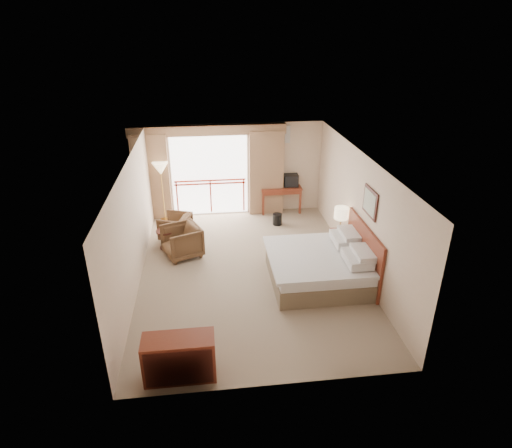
{
  "coord_description": "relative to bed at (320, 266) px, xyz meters",
  "views": [
    {
      "loc": [
        -0.9,
        -8.51,
        5.25
      ],
      "look_at": [
        0.19,
        0.4,
        1.01
      ],
      "focal_mm": 30.0,
      "sensor_mm": 36.0,
      "label": 1
    }
  ],
  "objects": [
    {
      "name": "headboard",
      "position": [
        0.96,
        0.0,
        0.27
      ],
      "size": [
        0.06,
        2.1,
        1.3
      ],
      "primitive_type": "cube",
      "color": "maroon",
      "rests_on": "wall_right"
    },
    {
      "name": "wall_left",
      "position": [
        -4.0,
        0.6,
        0.97
      ],
      "size": [
        0.0,
        7.0,
        7.0
      ],
      "primitive_type": "plane",
      "rotation": [
        1.57,
        0.0,
        1.57
      ],
      "color": "beige",
      "rests_on": "ground"
    },
    {
      "name": "floor",
      "position": [
        -1.5,
        0.6,
        -0.38
      ],
      "size": [
        7.0,
        7.0,
        0.0
      ],
      "primitive_type": "plane",
      "color": "gray",
      "rests_on": "ground"
    },
    {
      "name": "tv",
      "position": [
        0.1,
        3.98,
        0.61
      ],
      "size": [
        0.42,
        0.33,
        0.38
      ],
      "rotation": [
        0.0,
        0.0,
        -0.19
      ],
      "color": "black",
      "rests_on": "desk"
    },
    {
      "name": "side_table",
      "position": [
        -3.5,
        1.97,
        -0.03
      ],
      "size": [
        0.46,
        0.46,
        0.5
      ],
      "rotation": [
        0.0,
        0.0,
        0.02
      ],
      "color": "black",
      "rests_on": "floor"
    },
    {
      "name": "armchair_far",
      "position": [
        -3.28,
        2.51,
        -0.38
      ],
      "size": [
        0.96,
        0.95,
        0.69
      ],
      "primitive_type": "imported",
      "rotation": [
        0.0,
        0.0,
        -1.92
      ],
      "color": "#492F1C",
      "rests_on": "floor"
    },
    {
      "name": "wall_right",
      "position": [
        1.0,
        0.6,
        0.97
      ],
      "size": [
        0.0,
        7.0,
        7.0
      ],
      "primitive_type": "plane",
      "rotation": [
        1.57,
        0.0,
        -1.57
      ],
      "color": "beige",
      "rests_on": "ground"
    },
    {
      "name": "valance",
      "position": [
        -2.3,
        3.98,
        2.17
      ],
      "size": [
        4.4,
        0.22,
        0.28
      ],
      "primitive_type": "cube",
      "color": "brown",
      "rests_on": "wall_back"
    },
    {
      "name": "cup",
      "position": [
        -0.4,
        3.94,
        0.47
      ],
      "size": [
        0.07,
        0.07,
        0.1
      ],
      "primitive_type": "cylinder",
      "rotation": [
        0.0,
        0.0,
        -0.03
      ],
      "color": "white",
      "rests_on": "desk"
    },
    {
      "name": "wastebasket",
      "position": [
        -0.45,
        3.03,
        -0.21
      ],
      "size": [
        0.34,
        0.34,
        0.33
      ],
      "primitive_type": "cylinder",
      "rotation": [
        0.0,
        0.0,
        -0.38
      ],
      "color": "black",
      "rests_on": "floor"
    },
    {
      "name": "curtain_left",
      "position": [
        -3.95,
        3.95,
        0.87
      ],
      "size": [
        1.0,
        0.26,
        2.5
      ],
      "primitive_type": "cube",
      "color": "brown",
      "rests_on": "wall_back"
    },
    {
      "name": "floor_lamp",
      "position": [
        -3.66,
        3.74,
        1.13
      ],
      "size": [
        0.45,
        0.45,
        1.75
      ],
      "rotation": [
        0.0,
        0.0,
        -0.19
      ],
      "color": "tan",
      "rests_on": "floor"
    },
    {
      "name": "desk",
      "position": [
        -0.2,
        4.04,
        0.24
      ],
      "size": [
        1.22,
        0.59,
        0.8
      ],
      "rotation": [
        0.0,
        0.0,
        -0.04
      ],
      "color": "maroon",
      "rests_on": "floor"
    },
    {
      "name": "wall_front",
      "position": [
        -1.5,
        -2.9,
        0.97
      ],
      "size": [
        5.0,
        0.0,
        5.0
      ],
      "primitive_type": "plane",
      "rotation": [
        -1.57,
        0.0,
        0.0
      ],
      "color": "beige",
      "rests_on": "ground"
    },
    {
      "name": "balcony_door",
      "position": [
        -2.3,
        4.08,
        0.82
      ],
      "size": [
        2.4,
        0.0,
        2.4
      ],
      "primitive_type": "plane",
      "rotation": [
        1.57,
        0.0,
        0.0
      ],
      "color": "white",
      "rests_on": "wall_back"
    },
    {
      "name": "ceiling",
      "position": [
        -1.5,
        0.6,
        2.32
      ],
      "size": [
        7.0,
        7.0,
        0.0
      ],
      "primitive_type": "plane",
      "rotation": [
        3.14,
        0.0,
        0.0
      ],
      "color": "white",
      "rests_on": "wall_back"
    },
    {
      "name": "nightstand",
      "position": [
        0.81,
        1.18,
        -0.08
      ],
      "size": [
        0.45,
        0.52,
        0.59
      ],
      "primitive_type": "cube",
      "rotation": [
        0.0,
        0.0,
        -0.07
      ],
      "color": "maroon",
      "rests_on": "floor"
    },
    {
      "name": "table_lamp",
      "position": [
        0.81,
        1.23,
        0.69
      ],
      "size": [
        0.34,
        0.34,
        0.61
      ],
      "rotation": [
        0.0,
        0.0,
        0.04
      ],
      "color": "tan",
      "rests_on": "nightstand"
    },
    {
      "name": "armchair_near",
      "position": [
        -3.07,
        1.54,
        -0.38
      ],
      "size": [
        1.12,
        1.1,
        0.79
      ],
      "primitive_type": "imported",
      "rotation": [
        0.0,
        0.0,
        -1.18
      ],
      "color": "#492F1C",
      "rests_on": "floor"
    },
    {
      "name": "book",
      "position": [
        -3.5,
        1.97,
        0.13
      ],
      "size": [
        0.24,
        0.29,
        0.02
      ],
      "primitive_type": "imported",
      "rotation": [
        0.0,
        0.0,
        0.28
      ],
      "color": "white",
      "rests_on": "side_table"
    },
    {
      "name": "coffee_maker",
      "position": [
        -0.55,
        3.99,
        0.54
      ],
      "size": [
        0.12,
        0.12,
        0.24
      ],
      "primitive_type": "cylinder",
      "rotation": [
        0.0,
        0.0,
        0.05
      ],
      "color": "black",
      "rests_on": "desk"
    },
    {
      "name": "phone",
      "position": [
        0.76,
        1.03,
        0.26
      ],
      "size": [
        0.23,
        0.2,
        0.09
      ],
      "primitive_type": "cube",
      "rotation": [
        0.0,
        0.0,
        0.25
      ],
      "color": "black",
      "rests_on": "nightstand"
    },
    {
      "name": "bed",
      "position": [
        0.0,
        0.0,
        0.0
      ],
      "size": [
        2.13,
        2.06,
        0.97
      ],
      "color": "brown",
      "rests_on": "floor"
    },
    {
      "name": "balcony_railing",
      "position": [
        -2.3,
        4.06,
        0.44
      ],
      "size": [
        2.09,
        0.03,
        1.02
      ],
      "color": "#B2260F",
      "rests_on": "wall_back"
    },
    {
      "name": "hvac_vent",
      "position": [
        -0.2,
        4.07,
        1.97
      ],
      "size": [
        0.5,
        0.04,
        0.5
      ],
      "primitive_type": "cube",
      "color": "silver",
      "rests_on": "wall_back"
    },
    {
      "name": "dresser",
      "position": [
        -2.97,
        -2.52,
        0.01
      ],
      "size": [
        1.15,
        0.49,
        0.77
      ],
      "rotation": [
        0.0,
        0.0,
        -0.05
      ],
      "color": "maroon",
      "rests_on": "floor"
    },
    {
      "name": "wall_back",
      "position": [
        -1.5,
        4.1,
        0.97
      ],
      "size": [
        5.0,
        0.0,
        5.0
      ],
      "primitive_type": "plane",
      "rotation": [
        1.57,
        0.0,
        0.0
      ],
      "color": "beige",
      "rests_on": "ground"
    },
    {
      "name": "curtain_right",
      "position": [
        -0.65,
        3.95,
        0.87
      ],
      "size": [
        1.0,
        0.26,
        2.5
      ],
      "primitive_type": "cube",
      "color": "brown",
      "rests_on": "wall_back"
    },
    {
      "name": "framed_art",
      "position": [
        0.97,
        0.0,
        1.47
      ],
      "size": [
        0.04,
        0.72,
        0.6
      ],
      "color": "black",
      "rests_on": "wall_right"
    }
  ]
}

